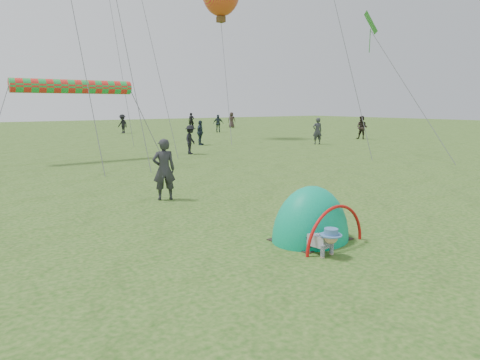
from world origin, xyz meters
TOP-DOWN VIEW (x-y plane):
  - ground at (0.00, 0.00)m, footprint 140.00×140.00m
  - crawling_toddler at (-1.00, 0.35)m, footprint 0.55×0.74m
  - popup_tent at (-0.55, 1.08)m, footprint 1.77×1.50m
  - standing_adult at (-1.29, 6.10)m, footprint 0.73×0.59m
  - crowd_person_0 at (14.73, 15.72)m, footprint 0.77×0.66m
  - crowd_person_1 at (20.69, 16.75)m, footprint 0.90×1.03m
  - crowd_person_2 at (16.15, 30.22)m, footprint 1.03×0.96m
  - crowd_person_3 at (8.12, 34.26)m, footprint 0.99×1.28m
  - crowd_person_4 at (21.94, 36.32)m, footprint 1.02×1.03m
  - crowd_person_6 at (17.04, 37.06)m, footprint 0.76×0.64m
  - crowd_person_8 at (7.98, 19.82)m, footprint 0.99×0.91m
  - crowd_person_9 at (4.87, 15.55)m, footprint 1.15×1.12m
  - rainbow_tube_kite at (-0.88, 16.22)m, footprint 5.37×0.64m
  - diamond_kite_3 at (12.31, 9.89)m, footprint 1.25×1.25m

SIDE VIEW (x-z plane):
  - ground at x=0.00m, z-range 0.00..0.00m
  - popup_tent at x=-0.55m, z-range -1.08..1.08m
  - crawling_toddler at x=-1.00m, z-range 0.00..0.54m
  - crowd_person_9 at x=4.87m, z-range 0.00..1.58m
  - crowd_person_8 at x=7.98m, z-range 0.00..1.62m
  - crowd_person_2 at x=16.15m, z-range 0.00..1.70m
  - standing_adult at x=-1.29m, z-range 0.00..1.73m
  - crowd_person_3 at x=8.12m, z-range 0.00..1.75m
  - crowd_person_6 at x=17.04m, z-range 0.00..1.76m
  - crowd_person_0 at x=14.73m, z-range 0.00..1.78m
  - crowd_person_1 at x=20.69m, z-range 0.00..1.79m
  - crowd_person_4 at x=21.94m, z-range 0.00..1.79m
  - rainbow_tube_kite at x=-0.88m, z-range 3.16..3.80m
  - diamond_kite_3 at x=12.31m, z-range 6.26..7.28m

